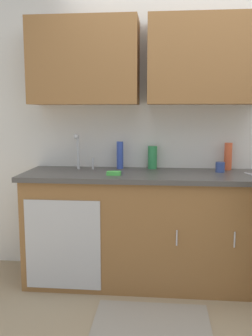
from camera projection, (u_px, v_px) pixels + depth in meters
name	position (u px, v px, depth m)	size (l,w,h in m)	color
ground_plane	(218.00, 330.00, 2.49)	(9.00, 9.00, 0.00)	#998466
kitchen_wall_with_uppers	(191.00, 108.00, 3.27)	(4.80, 0.44, 2.70)	silver
counter_cabinet	(141.00, 230.00, 3.17)	(1.90, 0.62, 0.90)	brown
countertop	(142.00, 175.00, 3.10)	(1.96, 0.66, 0.04)	#474442
sink	(79.00, 173.00, 3.15)	(0.50, 0.36, 0.35)	#B7BABF
floor_mat	(152.00, 321.00, 2.58)	(0.80, 0.50, 0.01)	gray
bottle_water_short	(152.00, 157.00, 3.30)	(0.08, 0.08, 0.20)	#2D8C4C
bottle_water_tall	(120.00, 155.00, 3.31)	(0.06, 0.06, 0.24)	#334CB2
bottle_soap	(228.00, 156.00, 3.23)	(0.07, 0.07, 0.23)	#E05933
cup_by_sink	(220.00, 167.00, 3.12)	(0.08, 0.08, 0.08)	#33478C
sponge	(114.00, 173.00, 2.98)	(0.11, 0.07, 0.03)	#4CBF4C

